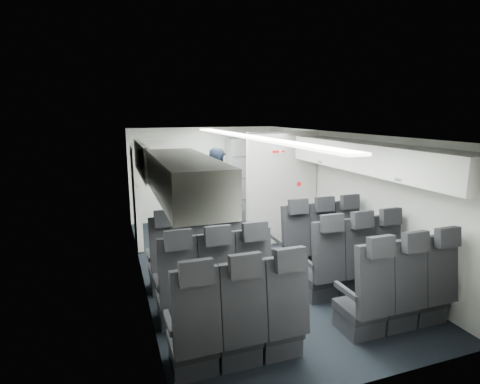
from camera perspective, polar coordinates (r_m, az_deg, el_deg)
cabin_shell at (r=6.01m, az=1.26°, el=-0.99°), size 3.41×6.01×2.16m
seat_row_front at (r=5.75m, az=3.12°, el=-9.14°), size 3.33×0.56×1.24m
seat_row_mid at (r=4.99m, az=7.14°, el=-12.60°), size 3.33×0.56×1.24m
seat_row_rear at (r=4.29m, az=12.71°, el=-17.13°), size 3.33×0.56×1.24m
overhead_bin_left_rear at (r=3.60m, az=-8.46°, el=2.08°), size 0.53×1.80×0.40m
overhead_bin_left_front_open at (r=5.32m, az=-12.48°, el=3.76°), size 0.64×1.70×0.72m
overhead_bin_right_rear at (r=4.95m, az=25.35°, el=3.73°), size 0.53×1.80×0.40m
overhead_bin_right_front at (r=6.30m, az=14.18°, el=6.04°), size 0.53×1.70×0.40m
bulkhead_partition at (r=7.12m, az=6.40°, el=0.58°), size 1.40×0.15×2.13m
galley_unit at (r=8.87m, az=0.85°, el=2.08°), size 0.85×0.52×1.90m
boarding_door at (r=7.21m, az=-15.51°, el=-0.62°), size 0.12×1.27×1.86m
flight_attendant at (r=7.45m, az=-3.28°, el=-0.16°), size 0.63×0.77×1.82m
carry_on_bag at (r=5.01m, az=-11.88°, el=3.92°), size 0.44×0.36×0.23m
papers at (r=7.43m, az=-1.78°, el=0.91°), size 0.17×0.09×0.12m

